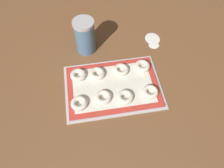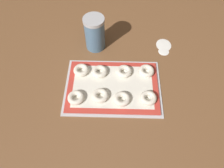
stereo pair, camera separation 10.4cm
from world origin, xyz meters
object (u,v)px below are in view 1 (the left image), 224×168
at_px(bagel_back_mid_left, 97,74).
at_px(flour_canister, 85,36).
at_px(bagel_front_mid_right, 125,97).
at_px(bagel_back_far_left, 78,75).
at_px(bagel_front_far_left, 79,103).
at_px(bagel_front_far_right, 150,92).
at_px(bagel_back_mid_right, 121,70).
at_px(bagel_front_mid_left, 103,97).
at_px(bagel_back_far_right, 142,66).
at_px(baking_tray, 112,86).

xyz_separation_m(bagel_back_mid_left, flour_canister, (-0.03, 0.19, 0.07)).
distance_m(bagel_front_mid_right, bagel_back_far_left, 0.25).
bearing_deg(bagel_front_far_left, bagel_front_far_right, 1.16).
bearing_deg(bagel_back_mid_right, bagel_front_mid_left, -127.67).
relative_size(bagel_front_mid_right, bagel_back_mid_right, 1.00).
bearing_deg(bagel_back_mid_left, bagel_front_mid_right, -54.25).
relative_size(bagel_front_far_left, bagel_back_far_left, 1.00).
bearing_deg(bagel_front_mid_left, bagel_back_mid_left, 94.38).
xyz_separation_m(bagel_front_far_right, bagel_back_far_right, (0.00, 0.15, 0.00)).
xyz_separation_m(bagel_front_far_left, bagel_back_far_right, (0.32, 0.15, 0.00)).
xyz_separation_m(bagel_back_mid_left, bagel_back_far_right, (0.22, 0.01, 0.00)).
distance_m(baking_tray, bagel_front_mid_left, 0.08).
relative_size(bagel_front_mid_left, bagel_back_mid_left, 1.00).
xyz_separation_m(bagel_front_far_left, bagel_back_mid_left, (0.10, 0.14, 0.00)).
xyz_separation_m(bagel_front_far_left, bagel_back_far_left, (0.01, 0.15, 0.00)).
xyz_separation_m(bagel_front_mid_right, bagel_back_far_left, (-0.19, 0.15, 0.00)).
distance_m(bagel_front_far_left, bagel_back_far_left, 0.15).
relative_size(baking_tray, bagel_front_mid_right, 5.99).
height_order(bagel_front_mid_left, flour_canister, flour_canister).
xyz_separation_m(bagel_back_far_left, bagel_back_mid_right, (0.20, -0.00, 0.00)).
distance_m(bagel_front_far_left, bagel_back_mid_right, 0.26).
distance_m(bagel_back_far_right, flour_canister, 0.32).
bearing_deg(bagel_front_mid_left, bagel_front_far_left, -173.11).
bearing_deg(flour_canister, bagel_front_mid_right, -67.53).
distance_m(bagel_front_far_left, bagel_front_mid_right, 0.20).
relative_size(bagel_front_mid_left, bagel_back_far_left, 1.00).
bearing_deg(bagel_back_far_right, flour_canister, 145.19).
xyz_separation_m(bagel_front_far_right, bagel_back_far_left, (-0.31, 0.14, 0.00)).
bearing_deg(bagel_front_far_left, baking_tray, 25.90).
height_order(bagel_front_far_left, bagel_front_far_right, same).
distance_m(baking_tray, flour_canister, 0.28).
distance_m(bagel_back_far_left, bagel_back_far_right, 0.31).
height_order(bagel_front_far_left, bagel_front_mid_left, same).
bearing_deg(bagel_front_mid_right, baking_tray, 120.31).
bearing_deg(bagel_front_far_left, bagel_back_mid_right, 35.20).
relative_size(bagel_front_far_left, bagel_back_mid_left, 1.00).
xyz_separation_m(bagel_front_mid_right, bagel_back_mid_right, (0.01, 0.15, 0.00)).
bearing_deg(bagel_front_mid_left, flour_canister, 97.57).
relative_size(bagel_front_far_right, bagel_back_far_left, 1.00).
bearing_deg(bagel_back_mid_left, bagel_front_far_left, -123.55).
relative_size(baking_tray, bagel_back_far_left, 5.99).
relative_size(bagel_front_mid_left, bagel_front_far_right, 1.00).
bearing_deg(bagel_front_far_left, bagel_back_mid_left, 56.45).
xyz_separation_m(baking_tray, bagel_back_far_left, (-0.15, 0.08, 0.02)).
bearing_deg(bagel_back_mid_right, bagel_front_mid_right, -93.80).
bearing_deg(baking_tray, bagel_front_far_right, -23.37).
xyz_separation_m(baking_tray, flour_canister, (-0.09, 0.25, 0.09)).
bearing_deg(bagel_front_far_left, bagel_front_mid_right, -0.43).
height_order(bagel_front_mid_left, bagel_front_far_right, same).
relative_size(bagel_front_far_right, flour_canister, 0.41).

